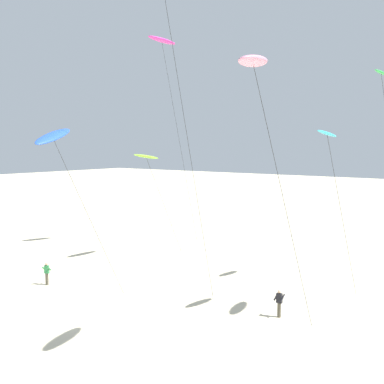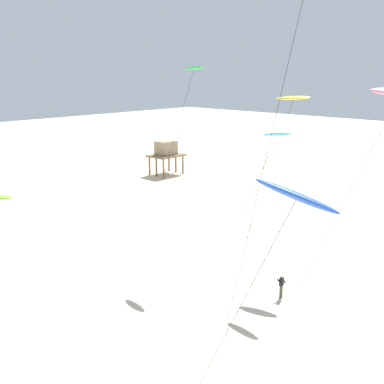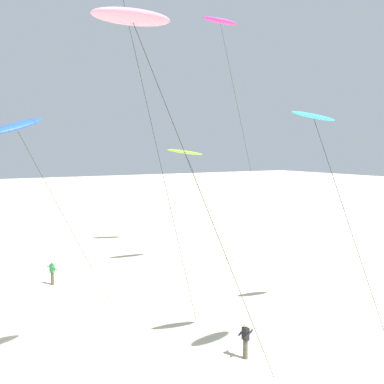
# 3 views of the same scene
# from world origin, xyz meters

# --- Properties ---
(ground_plane) EXTENTS (260.00, 260.00, 0.00)m
(ground_plane) POSITION_xyz_m (0.00, 0.00, 0.00)
(ground_plane) COLOR beige
(kite_magenta) EXTENTS (1.74, 6.77, 20.77)m
(kite_magenta) POSITION_xyz_m (-9.09, 17.36, 20.28)
(kite_magenta) COLOR #D8339E
(kite_magenta) RESTS_ON ground
(kite_cyan) EXTENTS (0.80, 6.17, 11.27)m
(kite_cyan) POSITION_xyz_m (11.34, 8.38, 10.82)
(kite_cyan) COLOR #33BFE0
(kite_cyan) RESTS_ON ground
(kite_pink) EXTENTS (1.89, 7.84, 14.50)m
(kite_pink) POSITION_xyz_m (11.03, 0.10, 14.02)
(kite_pink) COLOR pink
(kite_pink) RESTS_ON ground
(kite_blue) EXTENTS (1.78, 6.94, 11.54)m
(kite_blue) POSITION_xyz_m (-1.80, -1.23, 10.75)
(kite_blue) COLOR blue
(kite_blue) RESTS_ON ground
(kite_lime) EXTENTS (0.92, 6.09, 9.58)m
(kite_lime) POSITION_xyz_m (-6.95, 12.62, 9.20)
(kite_lime) COLOR #8CD833
(kite_lime) RESTS_ON ground
(kite_flyer_nearest) EXTENTS (0.55, 0.52, 1.67)m
(kite_flyer_nearest) POSITION_xyz_m (9.48, 6.22, 0.89)
(kite_flyer_nearest) COLOR #4C4738
(kite_flyer_nearest) RESTS_ON ground
(kite_flyer_middle) EXTENTS (0.71, 0.70, 1.67)m
(kite_flyer_middle) POSITION_xyz_m (-7.25, 1.98, 0.89)
(kite_flyer_middle) COLOR #4C4738
(kite_flyer_middle) RESTS_ON ground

